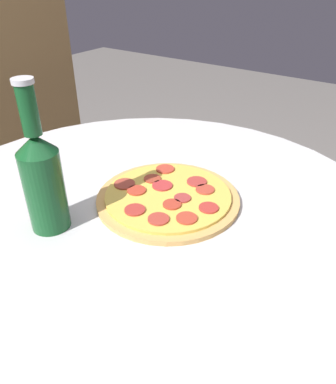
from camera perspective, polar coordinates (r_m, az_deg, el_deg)
The scene contains 3 objects.
table at distance 0.88m, azimuth -2.89°, elevation -14.30°, with size 0.99×0.99×0.77m.
pizza at distance 0.76m, azimuth -0.01°, elevation -0.77°, with size 0.29×0.29×0.02m.
beer_bottle at distance 0.67m, azimuth -18.60°, elevation 2.09°, with size 0.07×0.07×0.27m.
Camera 1 is at (-0.47, -0.38, 1.19)m, focal length 35.00 mm.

